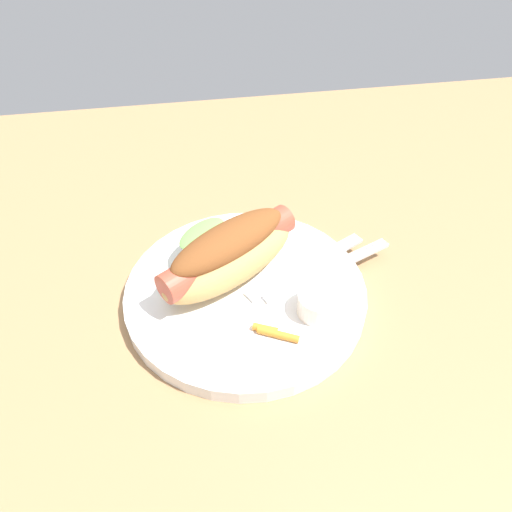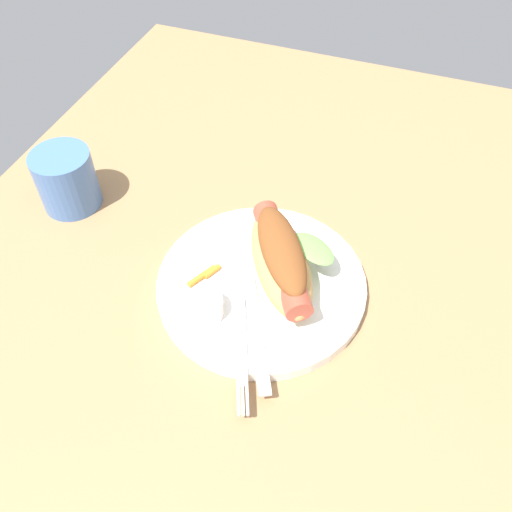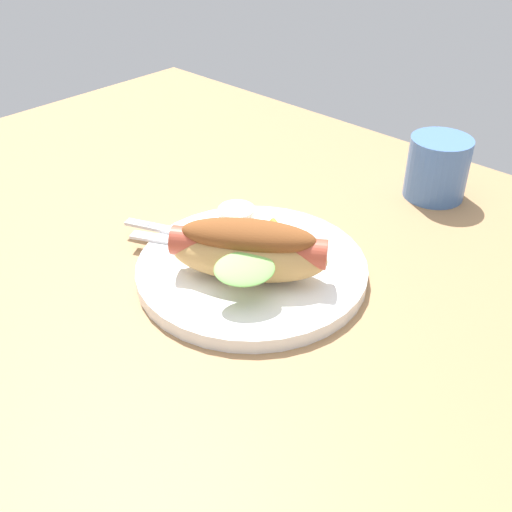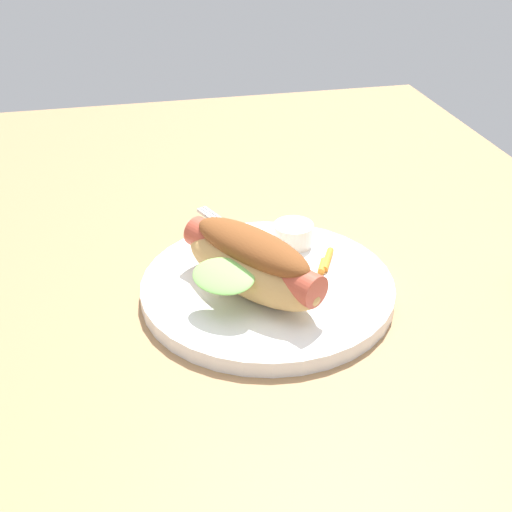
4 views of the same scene
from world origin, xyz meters
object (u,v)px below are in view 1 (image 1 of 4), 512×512
sauce_ramekin (319,303)px  fork (326,271)px  knife (306,265)px  hot_dog (229,252)px  carrot_garnish (273,332)px  plate (246,293)px

sauce_ramekin → fork: 5.81cm
fork → knife: bearing=125.0°
hot_dog → knife: (-8.39, 0.10, -3.18)cm
hot_dog → carrot_garnish: size_ratio=3.97×
plate → carrot_garnish: (-1.68, 6.56, 1.16)cm
hot_dog → sauce_ramekin: 10.60cm
hot_dog → sauce_ramekin: hot_dog is taller
carrot_garnish → plate: bearing=-75.6°
plate → sauce_ramekin: sauce_ramekin is taller
plate → hot_dog: hot_dog is taller
fork → carrot_garnish: bearing=-157.0°
carrot_garnish → hot_dog: bearing=-70.6°
knife → plate: bearing=168.9°
knife → carrot_garnish: 10.10cm
sauce_ramekin → fork: bearing=-112.7°
plate → hot_dog: 4.86cm
hot_dog → carrot_garnish: (-3.05, 8.66, -2.99)cm
knife → hot_dog: bearing=152.3°
fork → knife: (1.86, -1.17, -0.02)cm
hot_dog → sauce_ramekin: size_ratio=3.96×
plate → knife: size_ratio=1.60×
sauce_ramekin → hot_dog: bearing=-39.2°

